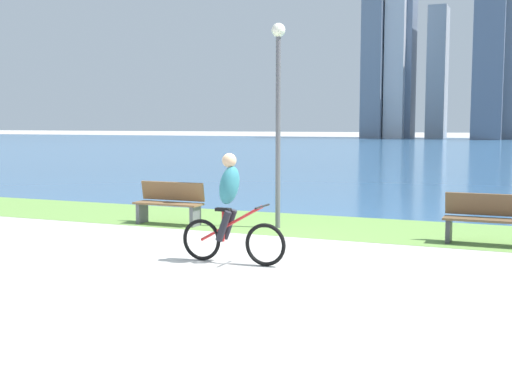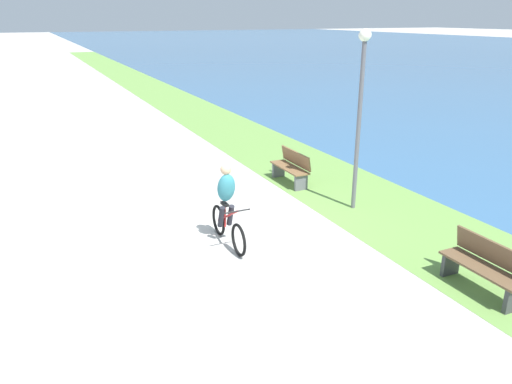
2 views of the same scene
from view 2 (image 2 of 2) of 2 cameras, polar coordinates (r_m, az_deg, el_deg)
The scene contains 6 objects.
ground_plane at distance 10.86m, azimuth -1.23°, elevation -4.20°, with size 300.00×300.00×0.00m, color #B2AFA8.
grass_strip_bayside at distance 12.55m, azimuth 13.38°, elevation -1.37°, with size 120.00×3.08×0.01m, color #6B9947.
cyclist_lead at distance 9.84m, azimuth -3.37°, elevation -1.54°, with size 1.73×0.52×1.69m.
bench_near_path at distance 13.67m, azimuth 4.10°, elevation 2.85°, with size 1.50×0.47×0.90m.
bench_far_along_path at distance 9.14m, azimuth 24.88°, elevation -7.87°, with size 1.50×0.47×0.90m.
lamppost_tall at distance 11.54m, azimuth 11.99°, elevation 10.75°, with size 0.28×0.28×4.14m.
Camera 2 is at (9.10, -3.98, 4.39)m, focal length 34.67 mm.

